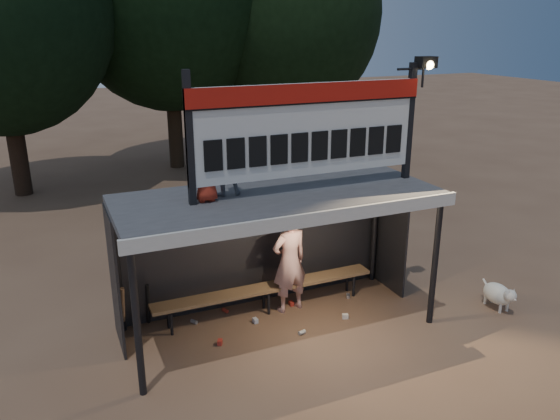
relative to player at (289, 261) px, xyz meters
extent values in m
plane|color=brown|center=(-0.40, -0.45, -0.93)|extent=(80.00, 80.00, 0.00)
imported|color=silver|center=(0.00, 0.00, 0.00)|extent=(0.74, 0.55, 1.85)
imported|color=slate|center=(-1.18, -0.17, 1.93)|extent=(0.53, 0.42, 1.07)
imported|color=#A22918|center=(-1.52, -0.38, 1.82)|extent=(0.43, 0.28, 0.86)
cube|color=#3C3C3E|center=(-0.40, -0.45, 1.33)|extent=(5.00, 2.00, 0.12)
cube|color=silver|center=(-0.40, -1.47, 1.29)|extent=(5.10, 0.06, 0.20)
cylinder|color=black|center=(-2.80, -1.35, 0.17)|extent=(0.10, 0.10, 2.20)
cylinder|color=black|center=(2.00, -1.35, 0.17)|extent=(0.10, 0.10, 2.20)
cylinder|color=black|center=(-2.80, 0.45, 0.17)|extent=(0.10, 0.10, 2.20)
cylinder|color=black|center=(2.00, 0.45, 0.17)|extent=(0.10, 0.10, 2.20)
cube|color=black|center=(-0.40, 0.55, 0.17)|extent=(5.00, 0.04, 2.20)
cube|color=black|center=(-2.90, 0.05, 0.17)|extent=(0.04, 1.00, 2.20)
cube|color=black|center=(2.10, 0.05, 0.17)|extent=(0.04, 1.00, 2.20)
cylinder|color=black|center=(-0.40, 0.55, 1.22)|extent=(5.00, 0.06, 0.06)
cube|color=black|center=(-1.75, -0.45, 2.34)|extent=(0.10, 0.10, 1.90)
cube|color=black|center=(1.95, -0.45, 2.34)|extent=(0.10, 0.10, 1.90)
cube|color=silver|center=(0.10, -0.45, 2.34)|extent=(3.80, 0.08, 1.40)
cube|color=#AA140C|center=(0.10, -0.50, 2.90)|extent=(3.80, 0.04, 0.28)
cube|color=black|center=(0.10, -0.50, 2.75)|extent=(3.80, 0.02, 0.03)
cube|color=black|center=(-1.43, -0.50, 2.09)|extent=(0.27, 0.03, 0.45)
cube|color=black|center=(-1.09, -0.50, 2.09)|extent=(0.27, 0.03, 0.45)
cube|color=black|center=(-0.75, -0.50, 2.09)|extent=(0.27, 0.03, 0.45)
cube|color=black|center=(-0.41, -0.50, 2.09)|extent=(0.27, 0.03, 0.45)
cube|color=black|center=(-0.07, -0.50, 2.09)|extent=(0.27, 0.03, 0.45)
cube|color=black|center=(0.27, -0.50, 2.09)|extent=(0.27, 0.03, 0.45)
cube|color=black|center=(0.61, -0.50, 2.09)|extent=(0.27, 0.03, 0.45)
cube|color=black|center=(0.95, -0.50, 2.09)|extent=(0.27, 0.03, 0.45)
cube|color=black|center=(1.29, -0.50, 2.09)|extent=(0.27, 0.03, 0.45)
cube|color=black|center=(1.63, -0.50, 2.09)|extent=(0.27, 0.03, 0.45)
cylinder|color=black|center=(1.90, -0.45, 3.19)|extent=(0.50, 0.04, 0.04)
cylinder|color=black|center=(2.15, -0.45, 3.04)|extent=(0.04, 0.04, 0.30)
cube|color=black|center=(2.15, -0.50, 3.29)|extent=(0.30, 0.22, 0.18)
sphere|color=#FFD88C|center=(2.15, -0.59, 3.25)|extent=(0.14, 0.14, 0.14)
cube|color=brown|center=(-0.40, 0.10, -0.48)|extent=(4.00, 0.35, 0.06)
cylinder|color=black|center=(-2.10, -0.02, -0.70)|extent=(0.05, 0.05, 0.45)
cylinder|color=black|center=(-2.10, 0.22, -0.70)|extent=(0.05, 0.05, 0.45)
cylinder|color=black|center=(-0.40, -0.02, -0.70)|extent=(0.05, 0.05, 0.45)
cylinder|color=black|center=(-0.40, 0.22, -0.70)|extent=(0.05, 0.05, 0.45)
cylinder|color=black|center=(1.30, -0.02, -0.70)|extent=(0.05, 0.05, 0.45)
cylinder|color=black|center=(1.30, 0.22, -0.70)|extent=(0.05, 0.05, 0.45)
cylinder|color=black|center=(-4.40, 9.55, 0.94)|extent=(0.50, 0.50, 3.74)
cylinder|color=black|center=(0.60, 11.05, 1.16)|extent=(0.50, 0.50, 4.18)
cylinder|color=black|center=(4.60, 10.05, 0.83)|extent=(0.50, 0.50, 3.52)
ellipsoid|color=black|center=(4.60, 10.05, 4.27)|extent=(6.08, 6.08, 7.04)
ellipsoid|color=white|center=(3.42, -1.40, -0.66)|extent=(0.36, 0.58, 0.36)
sphere|color=silver|center=(3.42, -1.68, -0.57)|extent=(0.22, 0.22, 0.22)
cone|color=beige|center=(3.42, -1.78, -0.59)|extent=(0.10, 0.10, 0.10)
cone|color=beige|center=(3.37, -1.70, -0.47)|extent=(0.06, 0.06, 0.07)
cone|color=beige|center=(3.47, -1.70, -0.47)|extent=(0.06, 0.06, 0.07)
cylinder|color=beige|center=(3.34, -1.58, -0.84)|extent=(0.05, 0.05, 0.18)
cylinder|color=silver|center=(3.50, -1.58, -0.84)|extent=(0.05, 0.05, 0.18)
cylinder|color=beige|center=(3.34, -1.22, -0.84)|extent=(0.05, 0.05, 0.18)
cylinder|color=beige|center=(3.50, -1.22, -0.84)|extent=(0.05, 0.05, 0.18)
cylinder|color=white|center=(3.42, -1.10, -0.59)|extent=(0.04, 0.16, 0.14)
cylinder|color=#916643|center=(-2.79, 0.37, -0.50)|extent=(0.09, 0.27, 0.84)
cylinder|color=olive|center=(-2.59, 0.37, -0.50)|extent=(0.07, 0.30, 0.83)
cylinder|color=black|center=(-2.39, 0.37, -0.50)|extent=(0.08, 0.33, 0.83)
cube|color=#AB281D|center=(0.09, 0.11, -0.89)|extent=(0.07, 0.10, 0.08)
cylinder|color=#B7B7BC|center=(1.18, -0.03, -0.89)|extent=(0.12, 0.14, 0.07)
cube|color=silver|center=(0.75, -0.68, -0.89)|extent=(0.12, 0.10, 0.08)
cylinder|color=#B32F1E|center=(-1.08, 0.34, -0.89)|extent=(0.11, 0.14, 0.07)
cube|color=#B8B8BD|center=(-0.72, -0.20, -0.89)|extent=(0.08, 0.11, 0.08)
cylinder|color=beige|center=(-0.15, -0.84, -0.89)|extent=(0.13, 0.09, 0.07)
cube|color=#B22A1E|center=(-1.47, -0.60, -0.89)|extent=(0.11, 0.12, 0.08)
cylinder|color=#AFAFB4|center=(-1.68, 0.19, -0.89)|extent=(0.12, 0.14, 0.07)
camera|label=1|loc=(-3.57, -7.84, 3.84)|focal=35.00mm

